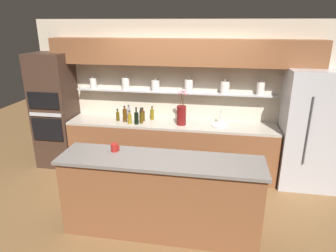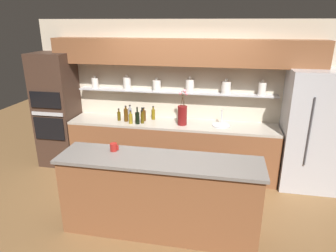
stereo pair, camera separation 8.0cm
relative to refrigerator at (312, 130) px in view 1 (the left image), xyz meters
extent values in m
plane|color=brown|center=(-2.13, -1.20, -0.95)|extent=(12.00, 12.00, 0.00)
cube|color=beige|center=(-2.13, 0.40, 0.35)|extent=(5.20, 0.10, 2.60)
cube|color=#B7B7BC|center=(-2.27, 0.26, 0.46)|extent=(3.46, 0.18, 0.02)
cylinder|color=silver|center=(-3.71, 0.25, 0.56)|extent=(0.12, 0.12, 0.19)
sphere|color=silver|center=(-3.71, 0.25, 0.68)|extent=(0.04, 0.04, 0.04)
cylinder|color=silver|center=(-3.11, 0.25, 0.58)|extent=(0.14, 0.14, 0.22)
sphere|color=silver|center=(-3.11, 0.25, 0.71)|extent=(0.05, 0.05, 0.05)
cylinder|color=silver|center=(-2.58, 0.25, 0.56)|extent=(0.14, 0.14, 0.19)
sphere|color=silver|center=(-2.58, 0.25, 0.68)|extent=(0.05, 0.05, 0.05)
cylinder|color=silver|center=(-2.00, 0.25, 0.58)|extent=(0.14, 0.14, 0.22)
sphere|color=silver|center=(-2.00, 0.25, 0.72)|extent=(0.05, 0.05, 0.05)
cylinder|color=silver|center=(-1.39, 0.25, 0.57)|extent=(0.15, 0.15, 0.20)
sphere|color=silver|center=(-1.39, 0.25, 0.70)|extent=(0.05, 0.05, 0.05)
cylinder|color=silver|center=(-0.82, 0.25, 0.58)|extent=(0.13, 0.13, 0.21)
sphere|color=silver|center=(-0.82, 0.25, 0.71)|extent=(0.04, 0.04, 0.04)
cube|color=brown|center=(-2.13, 0.18, 1.14)|extent=(4.42, 0.34, 0.42)
cube|color=brown|center=(-2.27, 0.04, -0.51)|extent=(3.56, 0.62, 0.88)
cube|color=#ADA393|center=(-2.27, 0.04, -0.05)|extent=(3.56, 0.62, 0.04)
cube|color=brown|center=(-2.13, -1.59, -0.46)|extent=(2.40, 0.55, 0.98)
cube|color=slate|center=(-2.13, -1.59, 0.05)|extent=(2.46, 0.61, 0.04)
cube|color=#B7B7BC|center=(0.00, 0.00, 0.00)|extent=(0.94, 0.70, 1.90)
cylinder|color=#4C4C51|center=(-0.17, -0.37, 0.09)|extent=(0.02, 0.02, 1.04)
cube|color=#3D281E|center=(-4.40, 0.04, 0.08)|extent=(0.66, 0.62, 2.06)
cube|color=black|center=(-4.40, -0.28, -0.17)|extent=(0.56, 0.02, 0.40)
cube|color=black|center=(-4.40, -0.28, 0.35)|extent=(0.56, 0.02, 0.28)
cube|color=#B7B7BC|center=(-4.40, -0.28, 0.10)|extent=(0.58, 0.02, 0.06)
cylinder|color=maroon|center=(-2.08, -0.02, 0.13)|extent=(0.16, 0.16, 0.32)
cylinder|color=#4C3319|center=(-2.09, -0.01, 0.40)|extent=(0.04, 0.04, 0.20)
sphere|color=pink|center=(-2.12, 0.02, 0.50)|extent=(0.06, 0.06, 0.06)
cylinder|color=#4C3319|center=(-2.08, -0.02, 0.42)|extent=(0.04, 0.04, 0.26)
sphere|color=pink|center=(-2.05, -0.05, 0.56)|extent=(0.06, 0.06, 0.06)
cylinder|color=#4C3319|center=(-2.06, -0.02, 0.40)|extent=(0.02, 0.06, 0.21)
sphere|color=pink|center=(-2.02, -0.03, 0.51)|extent=(0.06, 0.06, 0.06)
cylinder|color=#B7B7BC|center=(-1.44, 0.04, -0.02)|extent=(0.30, 0.30, 0.02)
cylinder|color=#B7B7BC|center=(-1.44, 0.15, 0.10)|extent=(0.02, 0.02, 0.22)
cylinder|color=#B7B7BC|center=(-1.44, 0.09, 0.21)|extent=(0.02, 0.12, 0.02)
cylinder|color=#47380A|center=(-3.20, 0.00, 0.05)|extent=(0.06, 0.06, 0.15)
cylinder|color=#47380A|center=(-3.20, 0.00, 0.15)|extent=(0.03, 0.03, 0.05)
cylinder|color=black|center=(-3.20, 0.00, 0.18)|extent=(0.03, 0.03, 0.01)
cylinder|color=olive|center=(-2.95, -0.12, 0.05)|extent=(0.07, 0.07, 0.16)
cylinder|color=olive|center=(-2.95, -0.12, 0.16)|extent=(0.03, 0.03, 0.05)
cylinder|color=black|center=(-2.95, -0.12, 0.19)|extent=(0.03, 0.03, 0.01)
cylinder|color=#47380A|center=(-2.76, -0.07, 0.05)|extent=(0.05, 0.05, 0.17)
cylinder|color=#47380A|center=(-2.76, -0.07, 0.16)|extent=(0.03, 0.03, 0.05)
cylinder|color=black|center=(-2.76, -0.07, 0.19)|extent=(0.03, 0.03, 0.01)
cylinder|color=gray|center=(-3.04, 0.15, 0.06)|extent=(0.06, 0.06, 0.18)
cylinder|color=gray|center=(-3.04, 0.15, 0.18)|extent=(0.03, 0.03, 0.04)
cylinder|color=black|center=(-3.04, 0.15, 0.21)|extent=(0.03, 0.03, 0.01)
cylinder|color=#4C2D0C|center=(-2.77, 0.06, 0.06)|extent=(0.07, 0.07, 0.18)
cylinder|color=#4C2D0C|center=(-2.77, 0.06, 0.17)|extent=(0.03, 0.03, 0.04)
cylinder|color=black|center=(-2.77, 0.06, 0.20)|extent=(0.03, 0.03, 0.01)
cylinder|color=brown|center=(-2.62, 0.17, 0.06)|extent=(0.06, 0.06, 0.18)
cylinder|color=brown|center=(-2.62, 0.17, 0.17)|extent=(0.03, 0.03, 0.05)
cylinder|color=black|center=(-2.62, 0.17, 0.20)|extent=(0.03, 0.03, 0.01)
cylinder|color=#4C2D0C|center=(-3.06, -0.02, 0.08)|extent=(0.07, 0.07, 0.22)
cylinder|color=#4C2D0C|center=(-3.06, -0.02, 0.21)|extent=(0.03, 0.03, 0.04)
cylinder|color=black|center=(-3.06, -0.02, 0.24)|extent=(0.03, 0.03, 0.01)
cylinder|color=black|center=(-2.83, -0.12, 0.07)|extent=(0.07, 0.07, 0.20)
cylinder|color=black|center=(-2.83, -0.12, 0.21)|extent=(0.02, 0.02, 0.08)
cylinder|color=black|center=(-2.83, -0.12, 0.26)|extent=(0.03, 0.03, 0.01)
cylinder|color=black|center=(-2.83, 0.19, 0.05)|extent=(0.05, 0.05, 0.15)
cylinder|color=black|center=(-2.83, 0.19, 0.14)|extent=(0.03, 0.03, 0.04)
cylinder|color=black|center=(-2.83, 0.19, 0.16)|extent=(0.03, 0.03, 0.01)
cylinder|color=maroon|center=(-2.74, -1.47, 0.12)|extent=(0.09, 0.09, 0.10)
cube|color=maroon|center=(-2.68, -1.47, 0.12)|extent=(0.02, 0.01, 0.06)
camera|label=1|loc=(-1.49, -4.75, 1.61)|focal=32.00mm
camera|label=2|loc=(-1.41, -4.73, 1.61)|focal=32.00mm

